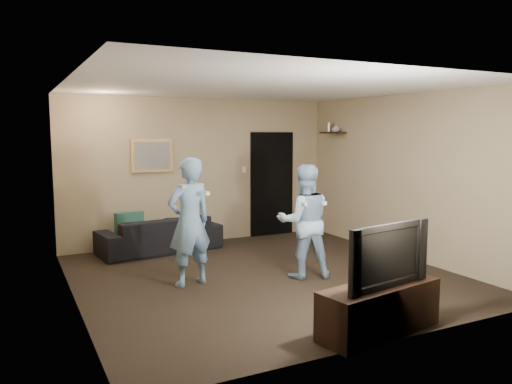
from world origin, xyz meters
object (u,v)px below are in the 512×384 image
wii_player_right (304,221)px  wii_player_left (189,222)px  tv_console (379,309)px  television (381,254)px  sofa (160,234)px

wii_player_right → wii_player_left: bearing=167.1°
tv_console → wii_player_right: wii_player_right is taller
wii_player_left → tv_console: bearing=-63.8°
television → wii_player_left: 2.63m
sofa → wii_player_left: (-0.16, -1.99, 0.55)m
tv_console → wii_player_right: (0.37, 2.01, 0.53)m
wii_player_left → sofa: bearing=85.5°
television → wii_player_left: bearing=106.7°
television → wii_player_left: wii_player_left is taller
wii_player_left → wii_player_right: wii_player_left is taller
tv_console → television: (-0.00, 0.00, 0.56)m
television → wii_player_right: 2.04m
television → wii_player_right: wii_player_right is taller
wii_player_right → television: bearing=-100.5°
sofa → tv_console: bearing=95.6°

